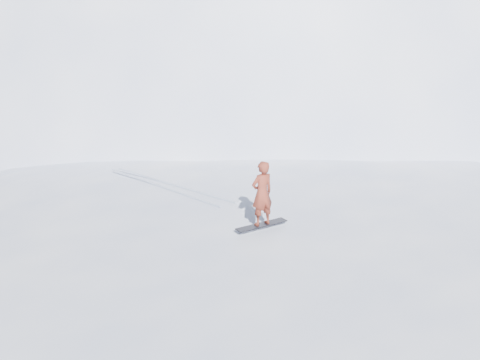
% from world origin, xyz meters
% --- Properties ---
extents(ground, '(400.00, 400.00, 0.00)m').
position_xyz_m(ground, '(0.00, 0.00, 0.00)').
color(ground, white).
rests_on(ground, ground).
extents(near_ridge, '(36.00, 28.00, 4.80)m').
position_xyz_m(near_ridge, '(1.00, 3.00, 0.00)').
color(near_ridge, white).
rests_on(near_ridge, ground).
extents(summit_peak, '(60.00, 56.00, 56.00)m').
position_xyz_m(summit_peak, '(22.00, 26.00, 0.00)').
color(summit_peak, white).
rests_on(summit_peak, ground).
extents(peak_shoulder, '(28.00, 24.00, 18.00)m').
position_xyz_m(peak_shoulder, '(10.00, 20.00, 0.00)').
color(peak_shoulder, white).
rests_on(peak_shoulder, ground).
extents(wind_bumps, '(16.00, 14.40, 1.00)m').
position_xyz_m(wind_bumps, '(-0.56, 2.12, 0.00)').
color(wind_bumps, white).
rests_on(wind_bumps, ground).
extents(snowboard, '(1.64, 0.44, 0.03)m').
position_xyz_m(snowboard, '(-1.65, -0.82, 2.41)').
color(snowboard, black).
rests_on(snowboard, near_ridge).
extents(snowboarder, '(0.71, 0.50, 1.85)m').
position_xyz_m(snowboarder, '(-1.65, -0.82, 3.35)').
color(snowboarder, maroon).
rests_on(snowboarder, snowboard).
extents(board_tracks, '(1.50, 5.95, 0.04)m').
position_xyz_m(board_tracks, '(-1.89, 4.10, 2.42)').
color(board_tracks, silver).
rests_on(board_tracks, ground).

